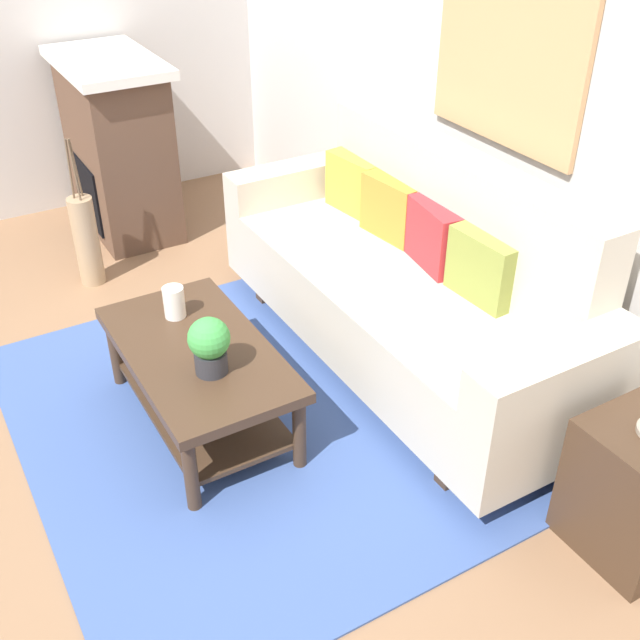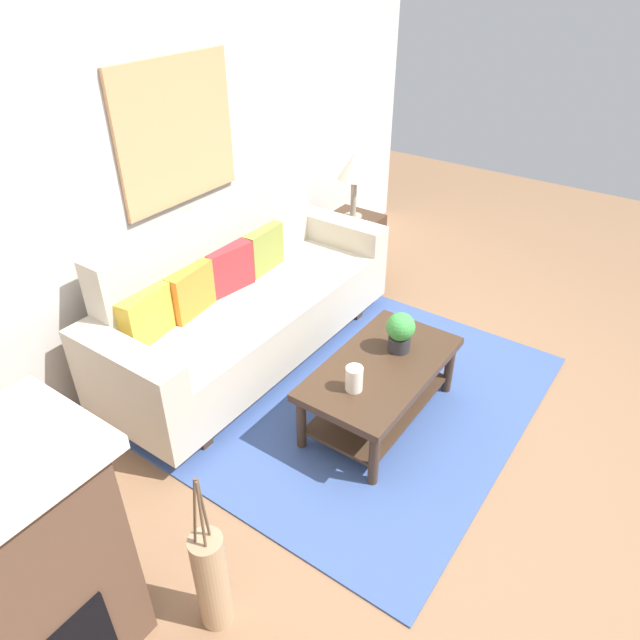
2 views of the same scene
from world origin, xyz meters
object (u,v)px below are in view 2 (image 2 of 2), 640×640
throw_pillow_orange (190,291)px  coffee_table (380,379)px  throw_pillow_crimson (229,269)px  side_table (352,247)px  couch (245,304)px  throw_pillow_olive (263,249)px  table_lamp (354,169)px  framed_painting (177,132)px  potted_plant_tabletop (400,331)px  tabletop_vase (354,379)px  floor_vase (212,581)px  throw_pillow_mustard (146,316)px

throw_pillow_orange → coffee_table: throw_pillow_orange is taller
throw_pillow_crimson → coffee_table: (-0.04, -1.26, -0.37)m
coffee_table → side_table: bearing=37.8°
couch → throw_pillow_olive: (0.37, 0.12, 0.25)m
coffee_table → table_lamp: (1.51, 1.17, 0.68)m
throw_pillow_crimson → framed_painting: size_ratio=0.38×
framed_painting → throw_pillow_orange: bearing=-137.2°
potted_plant_tabletop → coffee_table: bearing=177.0°
coffee_table → table_lamp: bearing=37.8°
potted_plant_tabletop → table_lamp: size_ratio=0.46×
throw_pillow_orange → tabletop_vase: 1.26m
coffee_table → floor_vase: bearing=-177.4°
coffee_table → side_table: side_table is taller
coffee_table → floor_vase: 1.57m
tabletop_vase → side_table: 2.15m
side_table → framed_painting: 1.99m
potted_plant_tabletop → floor_vase: size_ratio=0.47×
throw_pillow_mustard → coffee_table: bearing=-61.1°
side_table → table_lamp: bearing=90.0°
throw_pillow_crimson → couch: bearing=-90.0°
couch → coffee_table: bearing=-92.0°
coffee_table → potted_plant_tabletop: bearing=-3.0°
side_table → floor_vase: bearing=-158.0°
throw_pillow_olive → floor_vase: 2.42m
floor_vase → potted_plant_tabletop: bearing=2.0°
throw_pillow_mustard → framed_painting: bearing=24.8°
side_table → potted_plant_tabletop: bearing=-138.1°
tabletop_vase → potted_plant_tabletop: bearing=-3.0°
throw_pillow_orange → throw_pillow_crimson: size_ratio=1.00×
tabletop_vase → framed_painting: (0.33, 1.59, 1.05)m
tabletop_vase → side_table: tabletop_vase is taller
couch → throw_pillow_mustard: bearing=170.4°
coffee_table → side_table: (1.51, 1.17, -0.03)m
tabletop_vase → side_table: (1.80, 1.15, -0.23)m
side_table → framed_painting: framed_painting is taller
coffee_table → table_lamp: table_lamp is taller
tabletop_vase → floor_vase: (-1.28, -0.09, -0.23)m
throw_pillow_olive → tabletop_vase: throw_pillow_olive is taller
throw_pillow_mustard → throw_pillow_orange: same height
throw_pillow_olive → potted_plant_tabletop: size_ratio=1.37×
throw_pillow_orange → side_table: throw_pillow_orange is taller
throw_pillow_olive → framed_painting: size_ratio=0.38×
coffee_table → floor_vase: (-1.57, -0.07, -0.04)m
throw_pillow_orange → floor_vase: bearing=-132.9°
coffee_table → framed_painting: framed_painting is taller
potted_plant_tabletop → framed_painting: 1.90m
table_lamp → floor_vase: 3.39m
throw_pillow_olive → side_table: 1.17m
throw_pillow_mustard → coffee_table: throw_pillow_mustard is taller
side_table → throw_pillow_orange: bearing=177.2°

